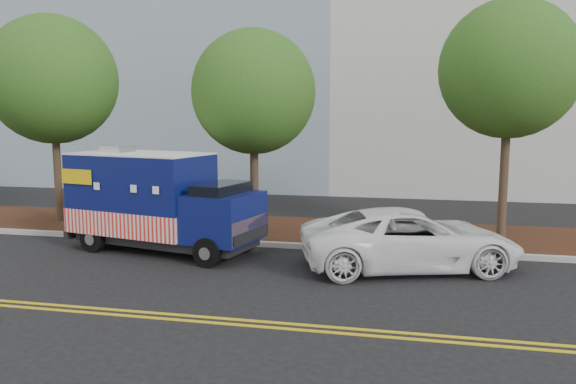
# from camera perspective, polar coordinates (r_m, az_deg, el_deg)

# --- Properties ---
(ground) EXTENTS (120.00, 120.00, 0.00)m
(ground) POSITION_cam_1_polar(r_m,az_deg,el_deg) (15.70, -9.44, -6.37)
(ground) COLOR black
(ground) RESTS_ON ground
(curb) EXTENTS (120.00, 0.18, 0.15)m
(curb) POSITION_cam_1_polar(r_m,az_deg,el_deg) (16.96, -7.69, -5.01)
(curb) COLOR #9E9E99
(curb) RESTS_ON ground
(mulch_strip) EXTENTS (120.00, 4.00, 0.15)m
(mulch_strip) POSITION_cam_1_polar(r_m,az_deg,el_deg) (18.90, -5.53, -3.64)
(mulch_strip) COLOR black
(mulch_strip) RESTS_ON ground
(centerline_near) EXTENTS (120.00, 0.10, 0.01)m
(centerline_near) POSITION_cam_1_polar(r_m,az_deg,el_deg) (11.86, -17.53, -11.32)
(centerline_near) COLOR gold
(centerline_near) RESTS_ON ground
(centerline_far) EXTENTS (120.00, 0.10, 0.01)m
(centerline_far) POSITION_cam_1_polar(r_m,az_deg,el_deg) (11.65, -18.15, -11.68)
(centerline_far) COLOR gold
(centerline_far) RESTS_ON ground
(tree_a) EXTENTS (4.37, 4.37, 7.20)m
(tree_a) POSITION_cam_1_polar(r_m,az_deg,el_deg) (21.06, -22.81, 10.45)
(tree_a) COLOR #38281C
(tree_a) RESTS_ON ground
(tree_b) EXTENTS (3.83, 3.83, 6.44)m
(tree_b) POSITION_cam_1_polar(r_m,az_deg,el_deg) (17.50, -3.52, 10.08)
(tree_b) COLOR #38281C
(tree_b) RESTS_ON ground
(tree_c) EXTENTS (4.08, 4.08, 7.20)m
(tree_c) POSITION_cam_1_polar(r_m,az_deg,el_deg) (18.06, 21.57, 11.51)
(tree_c) COLOR #38281C
(tree_c) RESTS_ON ground
(sign_post) EXTENTS (0.06, 0.06, 2.40)m
(sign_post) POSITION_cam_1_polar(r_m,az_deg,el_deg) (18.78, -18.25, -0.59)
(sign_post) COLOR #473828
(sign_post) RESTS_ON ground
(food_truck) EXTENTS (5.91, 3.22, 2.95)m
(food_truck) POSITION_cam_1_polar(r_m,az_deg,el_deg) (16.26, -13.27, -1.17)
(food_truck) COLOR black
(food_truck) RESTS_ON ground
(white_car) EXTENTS (5.91, 3.98, 1.51)m
(white_car) POSITION_cam_1_polar(r_m,az_deg,el_deg) (14.36, 12.30, -4.69)
(white_car) COLOR white
(white_car) RESTS_ON ground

